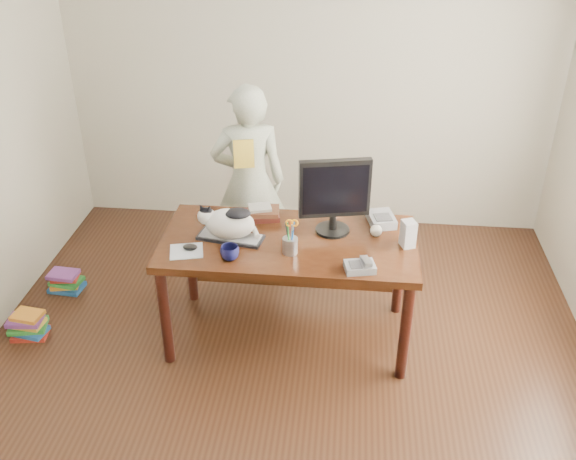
% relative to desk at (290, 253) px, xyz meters
% --- Properties ---
extents(room, '(4.50, 4.50, 4.50)m').
position_rel_desk_xyz_m(room, '(0.00, -0.68, 0.75)').
color(room, black).
rests_on(room, ground).
extents(desk, '(1.60, 0.80, 0.75)m').
position_rel_desk_xyz_m(desk, '(0.00, 0.00, 0.00)').
color(desk, black).
rests_on(desk, ground).
extents(keyboard, '(0.43, 0.23, 0.02)m').
position_rel_desk_xyz_m(keyboard, '(-0.37, -0.10, 0.16)').
color(keyboard, black).
rests_on(keyboard, desk).
extents(cat, '(0.41, 0.24, 0.23)m').
position_rel_desk_xyz_m(cat, '(-0.38, -0.10, 0.27)').
color(cat, silver).
rests_on(cat, keyboard).
extents(monitor, '(0.45, 0.26, 0.50)m').
position_rel_desk_xyz_m(monitor, '(0.27, 0.04, 0.43)').
color(monitor, black).
rests_on(monitor, desk).
extents(pen_cup, '(0.10, 0.10, 0.23)m').
position_rel_desk_xyz_m(pen_cup, '(0.02, -0.23, 0.21)').
color(pen_cup, '#9A9BA0').
rests_on(pen_cup, desk).
extents(mousepad, '(0.23, 0.22, 0.00)m').
position_rel_desk_xyz_m(mousepad, '(-0.61, -0.28, 0.15)').
color(mousepad, '#B7BCC4').
rests_on(mousepad, desk).
extents(mouse, '(0.10, 0.08, 0.04)m').
position_rel_desk_xyz_m(mouse, '(-0.59, -0.26, 0.17)').
color(mouse, black).
rests_on(mouse, mousepad).
extents(coffee_mug, '(0.16, 0.16, 0.09)m').
position_rel_desk_xyz_m(coffee_mug, '(-0.33, -0.33, 0.19)').
color(coffee_mug, '#0D0E37').
rests_on(coffee_mug, desk).
extents(phone, '(0.20, 0.17, 0.08)m').
position_rel_desk_xyz_m(phone, '(0.45, -0.37, 0.17)').
color(phone, slate).
rests_on(phone, desk).
extents(speaker, '(0.10, 0.11, 0.17)m').
position_rel_desk_xyz_m(speaker, '(0.73, -0.08, 0.23)').
color(speaker, '#A5A5A7').
rests_on(speaker, desk).
extents(baseball, '(0.08, 0.08, 0.08)m').
position_rel_desk_xyz_m(baseball, '(0.54, 0.03, 0.19)').
color(baseball, beige).
rests_on(baseball, desk).
extents(book_stack, '(0.26, 0.21, 0.09)m').
position_rel_desk_xyz_m(book_stack, '(-0.21, 0.19, 0.19)').
color(book_stack, '#471813').
rests_on(book_stack, desk).
extents(calculator, '(0.20, 0.24, 0.06)m').
position_rel_desk_xyz_m(calculator, '(0.58, 0.19, 0.18)').
color(calculator, slate).
rests_on(calculator, desk).
extents(person, '(0.61, 0.47, 1.50)m').
position_rel_desk_xyz_m(person, '(-0.38, 0.71, 0.15)').
color(person, silver).
rests_on(person, ground).
extents(held_book, '(0.16, 0.11, 0.20)m').
position_rel_desk_xyz_m(held_book, '(-0.38, 0.54, 0.45)').
color(held_book, gold).
rests_on(held_book, person).
extents(book_pile_a, '(0.27, 0.22, 0.18)m').
position_rel_desk_xyz_m(book_pile_a, '(-1.75, -0.28, -0.51)').
color(book_pile_a, maroon).
rests_on(book_pile_a, ground).
extents(book_pile_b, '(0.26, 0.20, 0.15)m').
position_rel_desk_xyz_m(book_pile_b, '(-1.72, 0.27, -0.53)').
color(book_pile_b, '#19509A').
rests_on(book_pile_b, ground).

